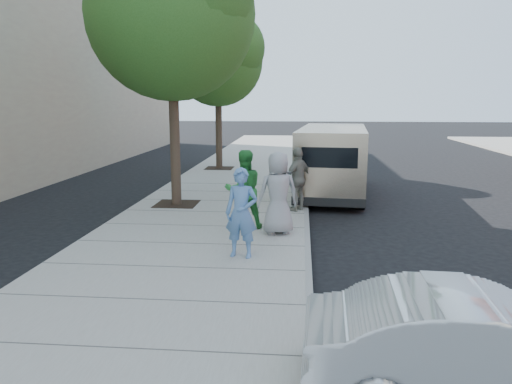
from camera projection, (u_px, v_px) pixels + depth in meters
ground at (246, 233)px, 11.93m from camera, size 120.00×120.00×0.00m
sidewalk at (205, 229)px, 12.01m from camera, size 5.00×60.00×0.15m
curb_face at (307, 231)px, 11.79m from camera, size 0.12×60.00×0.16m
tree_near at (173, 9)px, 13.46m from camera, size 4.62×4.60×7.53m
tree_far at (219, 57)px, 21.02m from camera, size 3.92×3.80×6.49m
parking_meter at (286, 187)px, 11.96m from camera, size 0.27×0.10×1.28m
van at (333, 160)px, 16.39m from camera, size 2.54×6.18×2.24m
sedan at (483, 350)px, 5.13m from camera, size 3.75×1.44×1.22m
person_officer at (241, 213)px, 9.50m from camera, size 0.68×0.50×1.73m
person_green_shirt at (244, 189)px, 11.61m from camera, size 1.08×0.97×1.85m
person_gray_shirt at (278, 193)px, 11.12m from camera, size 1.04×0.83×1.86m
person_striped_polo at (298, 179)px, 13.48m from camera, size 0.95×1.06×1.73m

